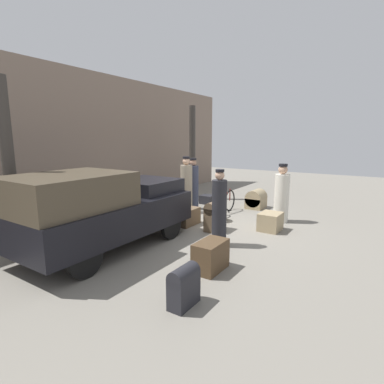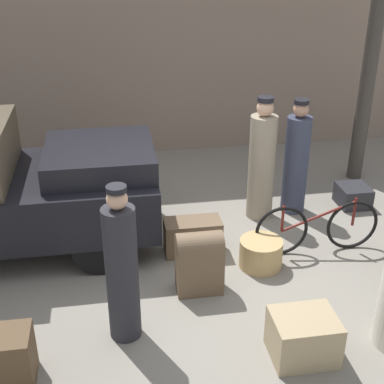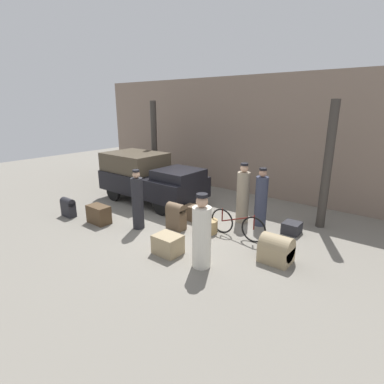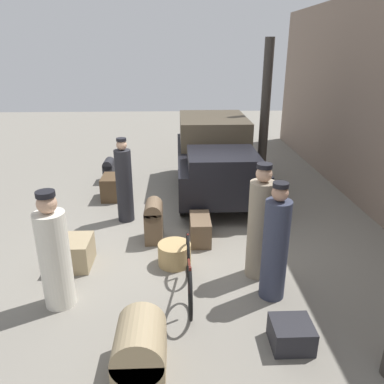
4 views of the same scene
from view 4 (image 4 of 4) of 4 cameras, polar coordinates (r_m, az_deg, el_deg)
name	(u,v)px [view 4 (image 4 of 4)]	position (r m, az deg, el deg)	size (l,w,h in m)	color
ground_plane	(181,235)	(7.20, -1.67, -6.52)	(30.00, 30.00, 0.00)	gray
canopy_pillar_left	(265,111)	(10.19, 11.07, 12.02)	(0.24, 0.24, 3.59)	#38332D
truck	(215,154)	(9.09, 3.56, 5.74)	(3.94, 1.80, 1.72)	black
bicycle	(189,272)	(5.43, -0.46, -12.10)	(1.67, 0.04, 0.75)	black
wicker_basket	(175,254)	(6.21, -2.68, -9.42)	(0.54, 0.54, 0.36)	tan
porter_with_bicycle	(275,247)	(5.30, 12.57, -8.12)	(0.36, 0.36, 1.72)	#33384C
conductor_in_dark_uniform	(54,256)	(5.36, -20.22, -9.07)	(0.41, 0.41, 1.67)	silver
porter_standing_middle	(124,184)	(7.62, -10.29, 1.28)	(0.33, 0.33, 1.72)	#232328
porter_carrying_trunk	(260,226)	(5.73, 10.36, -5.16)	(0.38, 0.38, 1.81)	gray
trunk_umber_medium	(75,252)	(6.44, -17.36, -8.78)	(0.63, 0.52, 0.47)	#9E8966
trunk_wicker_pale	(109,169)	(10.20, -12.55, 3.39)	(0.50, 0.25, 0.60)	#232328
suitcase_tan_flat	(291,334)	(4.90, 14.89, -20.20)	(0.45, 0.49, 0.31)	#232328
suitcase_small_leather	(200,229)	(6.89, 1.26, -5.68)	(0.74, 0.36, 0.46)	brown
trunk_large_brown	(140,348)	(4.43, -7.93, -22.51)	(0.69, 0.56, 0.64)	#9E8966
suitcase_black_upright	(112,187)	(9.01, -12.14, 0.72)	(0.71, 0.42, 0.54)	#4C3823
trunk_barrel_dark	(154,220)	(6.87, -5.85, -4.19)	(0.54, 0.32, 0.77)	brown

